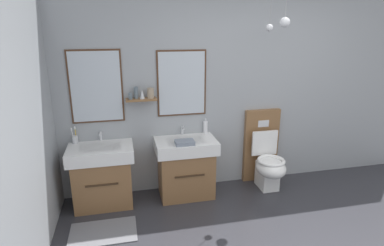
{
  "coord_description": "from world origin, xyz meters",
  "views": [
    {
      "loc": [
        -1.61,
        -1.86,
        2.06
      ],
      "look_at": [
        -0.81,
        1.67,
        0.95
      ],
      "focal_mm": 29.77,
      "sensor_mm": 36.0,
      "label": 1
    }
  ],
  "objects_px": {
    "vanity_sink_right": "(186,166)",
    "folded_hand_towel": "(185,142)",
    "toilet": "(266,159)",
    "soap_dispenser": "(205,127)",
    "vanity_sink_left": "(103,174)",
    "toothbrush_cup": "(75,139)"
  },
  "relations": [
    {
      "from": "toilet",
      "to": "folded_hand_towel",
      "type": "xyz_separation_m",
      "value": [
        -1.12,
        -0.16,
        0.38
      ]
    },
    {
      "from": "vanity_sink_left",
      "to": "folded_hand_towel",
      "type": "xyz_separation_m",
      "value": [
        0.96,
        -0.15,
        0.37
      ]
    },
    {
      "from": "soap_dispenser",
      "to": "folded_hand_towel",
      "type": "bearing_deg",
      "value": -135.64
    },
    {
      "from": "vanity_sink_right",
      "to": "soap_dispenser",
      "type": "relative_size",
      "value": 3.79
    },
    {
      "from": "vanity_sink_left",
      "to": "toilet",
      "type": "distance_m",
      "value": 2.08
    },
    {
      "from": "vanity_sink_right",
      "to": "toilet",
      "type": "distance_m",
      "value": 1.08
    },
    {
      "from": "vanity_sink_right",
      "to": "folded_hand_towel",
      "type": "distance_m",
      "value": 0.4
    },
    {
      "from": "toothbrush_cup",
      "to": "folded_hand_towel",
      "type": "distance_m",
      "value": 1.29
    },
    {
      "from": "vanity_sink_left",
      "to": "soap_dispenser",
      "type": "height_order",
      "value": "soap_dispenser"
    },
    {
      "from": "vanity_sink_left",
      "to": "folded_hand_towel",
      "type": "distance_m",
      "value": 1.04
    },
    {
      "from": "toilet",
      "to": "folded_hand_towel",
      "type": "distance_m",
      "value": 1.19
    },
    {
      "from": "vanity_sink_right",
      "to": "soap_dispenser",
      "type": "height_order",
      "value": "soap_dispenser"
    },
    {
      "from": "toilet",
      "to": "soap_dispenser",
      "type": "bearing_deg",
      "value": 167.67
    },
    {
      "from": "vanity_sink_right",
      "to": "toilet",
      "type": "xyz_separation_m",
      "value": [
        1.08,
        0.01,
        -0.01
      ]
    },
    {
      "from": "vanity_sink_left",
      "to": "soap_dispenser",
      "type": "xyz_separation_m",
      "value": [
        1.3,
        0.18,
        0.43
      ]
    },
    {
      "from": "vanity_sink_right",
      "to": "soap_dispenser",
      "type": "distance_m",
      "value": 0.56
    },
    {
      "from": "toothbrush_cup",
      "to": "soap_dispenser",
      "type": "xyz_separation_m",
      "value": [
        1.59,
        0.01,
        0.03
      ]
    },
    {
      "from": "soap_dispenser",
      "to": "toilet",
      "type": "bearing_deg",
      "value": -12.33
    },
    {
      "from": "vanity_sink_right",
      "to": "soap_dispenser",
      "type": "xyz_separation_m",
      "value": [
        0.3,
        0.18,
        0.43
      ]
    },
    {
      "from": "folded_hand_towel",
      "to": "toothbrush_cup",
      "type": "bearing_deg",
      "value": 165.59
    },
    {
      "from": "vanity_sink_right",
      "to": "folded_hand_towel",
      "type": "relative_size",
      "value": 3.35
    },
    {
      "from": "soap_dispenser",
      "to": "toothbrush_cup",
      "type": "bearing_deg",
      "value": -179.62
    }
  ]
}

